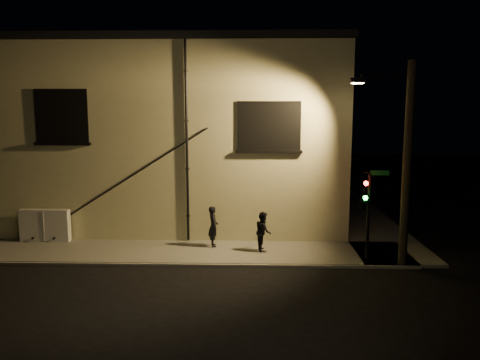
{
  "coord_description": "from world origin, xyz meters",
  "views": [
    {
      "loc": [
        0.96,
        -16.34,
        5.62
      ],
      "look_at": [
        0.44,
        1.8,
        2.92
      ],
      "focal_mm": 35.0,
      "sensor_mm": 36.0,
      "label": 1
    }
  ],
  "objects_px": {
    "pedestrian_a": "(213,226)",
    "streetlamp_pole": "(404,160)",
    "pedestrian_b": "(263,231)",
    "utility_cabinet": "(45,225)",
    "traffic_signal": "(364,200)"
  },
  "relations": [
    {
      "from": "pedestrian_a",
      "to": "traffic_signal",
      "type": "height_order",
      "value": "traffic_signal"
    },
    {
      "from": "utility_cabinet",
      "to": "traffic_signal",
      "type": "distance_m",
      "value": 13.14
    },
    {
      "from": "pedestrian_a",
      "to": "pedestrian_b",
      "type": "relative_size",
      "value": 1.07
    },
    {
      "from": "pedestrian_a",
      "to": "streetlamp_pole",
      "type": "height_order",
      "value": "streetlamp_pole"
    },
    {
      "from": "pedestrian_b",
      "to": "traffic_signal",
      "type": "distance_m",
      "value": 4.08
    },
    {
      "from": "pedestrian_b",
      "to": "streetlamp_pole",
      "type": "relative_size",
      "value": 0.21
    },
    {
      "from": "pedestrian_a",
      "to": "streetlamp_pole",
      "type": "bearing_deg",
      "value": -119.37
    },
    {
      "from": "traffic_signal",
      "to": "streetlamp_pole",
      "type": "distance_m",
      "value": 2.01
    },
    {
      "from": "pedestrian_a",
      "to": "traffic_signal",
      "type": "xyz_separation_m",
      "value": [
        5.68,
        -1.58,
        1.41
      ]
    },
    {
      "from": "pedestrian_a",
      "to": "traffic_signal",
      "type": "bearing_deg",
      "value": -119.2
    },
    {
      "from": "pedestrian_b",
      "to": "traffic_signal",
      "type": "bearing_deg",
      "value": -113.07
    },
    {
      "from": "utility_cabinet",
      "to": "pedestrian_a",
      "type": "relative_size",
      "value": 1.25
    },
    {
      "from": "pedestrian_a",
      "to": "traffic_signal",
      "type": "distance_m",
      "value": 6.06
    },
    {
      "from": "utility_cabinet",
      "to": "pedestrian_b",
      "type": "distance_m",
      "value": 9.28
    },
    {
      "from": "utility_cabinet",
      "to": "traffic_signal",
      "type": "height_order",
      "value": "traffic_signal"
    }
  ]
}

